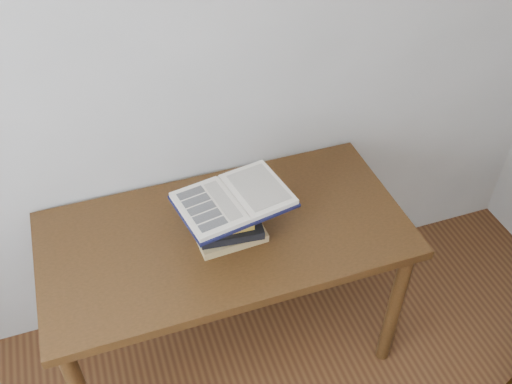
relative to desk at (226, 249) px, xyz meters
name	(u,v)px	position (x,y,z in m)	size (l,w,h in m)	color
desk	(226,249)	(0.00, 0.00, 0.00)	(1.40, 0.70, 0.75)	#432610
book_stack	(226,221)	(0.00, -0.03, 0.19)	(0.26, 0.20, 0.19)	tan
open_book	(234,199)	(0.03, -0.05, 0.30)	(0.43, 0.33, 0.03)	black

